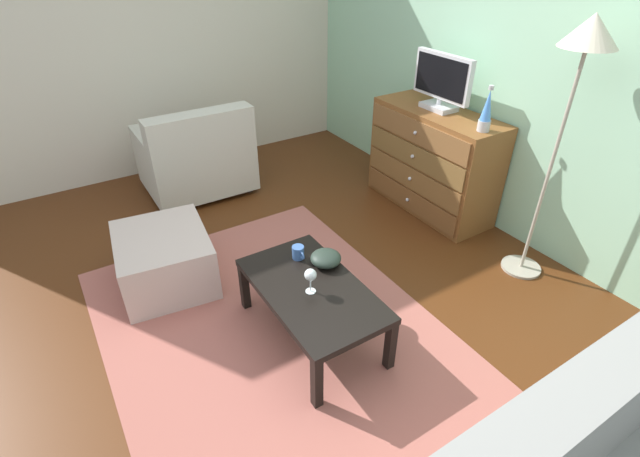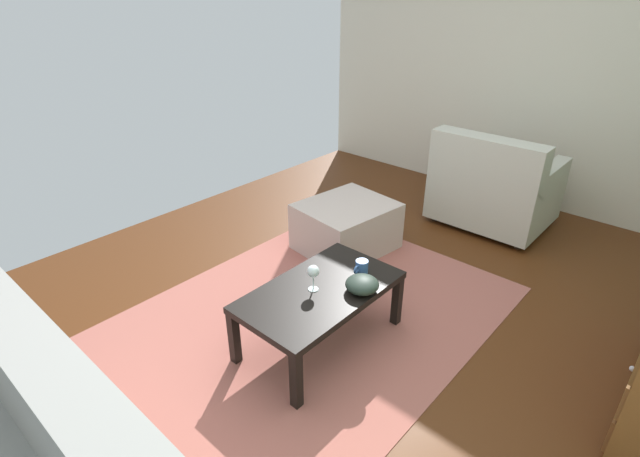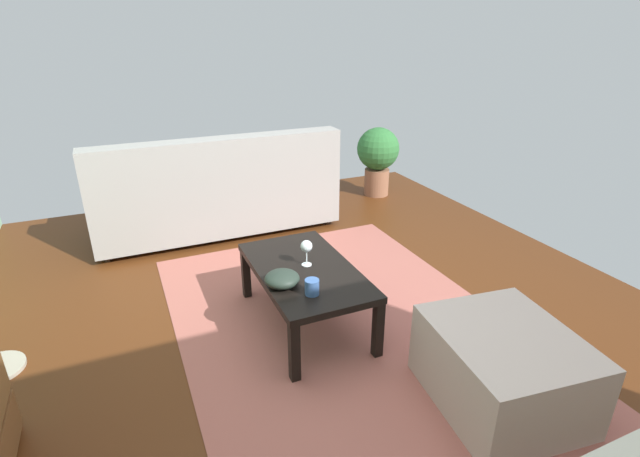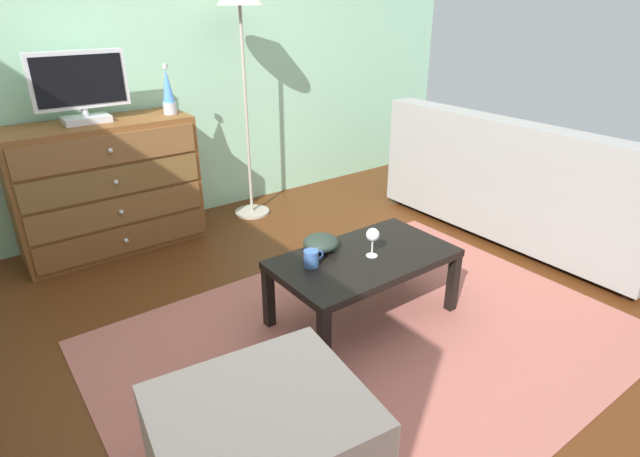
{
  "view_description": "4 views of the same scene",
  "coord_description": "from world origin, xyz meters",
  "px_view_note": "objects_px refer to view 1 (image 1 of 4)",
  "views": [
    {
      "loc": [
        2.06,
        -1.05,
        2.12
      ],
      "look_at": [
        0.16,
        0.15,
        0.65
      ],
      "focal_mm": 25.87,
      "sensor_mm": 36.0,
      "label": 1
    },
    {
      "loc": [
        1.97,
        1.49,
        1.93
      ],
      "look_at": [
        0.24,
        -0.06,
        0.72
      ],
      "focal_mm": 26.69,
      "sensor_mm": 36.0,
      "label": 2
    },
    {
      "loc": [
        -1.96,
        0.9,
        1.67
      ],
      "look_at": [
        -0.01,
        0.04,
        0.76
      ],
      "focal_mm": 26.5,
      "sensor_mm": 36.0,
      "label": 3
    },
    {
      "loc": [
        -1.29,
        -1.74,
        1.6
      ],
      "look_at": [
        0.02,
        0.01,
        0.61
      ],
      "focal_mm": 28.42,
      "sensor_mm": 36.0,
      "label": 4
    }
  ],
  "objects_px": {
    "dresser": "(432,161)",
    "coffee_table": "(312,293)",
    "standing_lamp": "(583,60)",
    "tv": "(442,81)",
    "lava_lamp": "(487,111)",
    "mug": "(298,252)",
    "ottoman": "(165,259)",
    "wine_glass": "(310,276)",
    "armchair": "(197,158)",
    "bowl_decorative": "(326,258)"
  },
  "relations": [
    {
      "from": "mug",
      "to": "standing_lamp",
      "type": "distance_m",
      "value": 1.99
    },
    {
      "from": "mug",
      "to": "armchair",
      "type": "distance_m",
      "value": 1.89
    },
    {
      "from": "dresser",
      "to": "coffee_table",
      "type": "distance_m",
      "value": 1.89
    },
    {
      "from": "wine_glass",
      "to": "standing_lamp",
      "type": "bearing_deg",
      "value": 82.39
    },
    {
      "from": "coffee_table",
      "to": "bowl_decorative",
      "type": "xyz_separation_m",
      "value": [
        -0.14,
        0.19,
        0.09
      ]
    },
    {
      "from": "ottoman",
      "to": "standing_lamp",
      "type": "distance_m",
      "value": 2.89
    },
    {
      "from": "ottoman",
      "to": "lava_lamp",
      "type": "bearing_deg",
      "value": 73.83
    },
    {
      "from": "dresser",
      "to": "lava_lamp",
      "type": "relative_size",
      "value": 3.54
    },
    {
      "from": "dresser",
      "to": "tv",
      "type": "distance_m",
      "value": 0.67
    },
    {
      "from": "lava_lamp",
      "to": "standing_lamp",
      "type": "height_order",
      "value": "standing_lamp"
    },
    {
      "from": "coffee_table",
      "to": "dresser",
      "type": "bearing_deg",
      "value": 115.34
    },
    {
      "from": "dresser",
      "to": "bowl_decorative",
      "type": "xyz_separation_m",
      "value": [
        0.67,
        -1.52,
        -0.02
      ]
    },
    {
      "from": "tv",
      "to": "mug",
      "type": "height_order",
      "value": "tv"
    },
    {
      "from": "wine_glass",
      "to": "bowl_decorative",
      "type": "height_order",
      "value": "wine_glass"
    },
    {
      "from": "tv",
      "to": "coffee_table",
      "type": "relative_size",
      "value": 0.6
    },
    {
      "from": "lava_lamp",
      "to": "bowl_decorative",
      "type": "bearing_deg",
      "value": -82.91
    },
    {
      "from": "dresser",
      "to": "mug",
      "type": "bearing_deg",
      "value": -72.18
    },
    {
      "from": "lava_lamp",
      "to": "ottoman",
      "type": "xyz_separation_m",
      "value": [
        -0.66,
        -2.27,
        -0.83
      ]
    },
    {
      "from": "wine_glass",
      "to": "armchair",
      "type": "height_order",
      "value": "armchair"
    },
    {
      "from": "bowl_decorative",
      "to": "ottoman",
      "type": "xyz_separation_m",
      "value": [
        -0.84,
        -0.79,
        -0.23
      ]
    },
    {
      "from": "tv",
      "to": "standing_lamp",
      "type": "xyz_separation_m",
      "value": [
        1.11,
        -0.07,
        0.39
      ]
    },
    {
      "from": "tv",
      "to": "wine_glass",
      "type": "relative_size",
      "value": 3.65
    },
    {
      "from": "lava_lamp",
      "to": "armchair",
      "type": "height_order",
      "value": "lava_lamp"
    },
    {
      "from": "lava_lamp",
      "to": "coffee_table",
      "type": "xyz_separation_m",
      "value": [
        0.33,
        -1.67,
        -0.69
      ]
    },
    {
      "from": "bowl_decorative",
      "to": "wine_glass",
      "type": "bearing_deg",
      "value": -51.0
    },
    {
      "from": "coffee_table",
      "to": "standing_lamp",
      "type": "xyz_separation_m",
      "value": [
        0.26,
        1.66,
        1.16
      ]
    },
    {
      "from": "armchair",
      "to": "standing_lamp",
      "type": "distance_m",
      "value": 3.12
    },
    {
      "from": "dresser",
      "to": "mug",
      "type": "height_order",
      "value": "dresser"
    },
    {
      "from": "ottoman",
      "to": "coffee_table",
      "type": "bearing_deg",
      "value": 31.38
    },
    {
      "from": "coffee_table",
      "to": "ottoman",
      "type": "height_order",
      "value": "ottoman"
    },
    {
      "from": "wine_glass",
      "to": "bowl_decorative",
      "type": "distance_m",
      "value": 0.28
    },
    {
      "from": "ottoman",
      "to": "tv",
      "type": "bearing_deg",
      "value": 86.87
    },
    {
      "from": "dresser",
      "to": "standing_lamp",
      "type": "xyz_separation_m",
      "value": [
        1.07,
        -0.05,
        1.05
      ]
    },
    {
      "from": "tv",
      "to": "lava_lamp",
      "type": "xyz_separation_m",
      "value": [
        0.53,
        -0.07,
        -0.08
      ]
    },
    {
      "from": "coffee_table",
      "to": "armchair",
      "type": "bearing_deg",
      "value": 178.12
    },
    {
      "from": "wine_glass",
      "to": "standing_lamp",
      "type": "xyz_separation_m",
      "value": [
        0.23,
        1.69,
        1.0
      ]
    },
    {
      "from": "tv",
      "to": "mug",
      "type": "bearing_deg",
      "value": -70.99
    },
    {
      "from": "lava_lamp",
      "to": "bowl_decorative",
      "type": "distance_m",
      "value": 1.61
    },
    {
      "from": "bowl_decorative",
      "to": "standing_lamp",
      "type": "relative_size",
      "value": 0.11
    },
    {
      "from": "mug",
      "to": "coffee_table",
      "type": "bearing_deg",
      "value": -14.94
    },
    {
      "from": "tv",
      "to": "dresser",
      "type": "bearing_deg",
      "value": -27.62
    },
    {
      "from": "dresser",
      "to": "wine_glass",
      "type": "height_order",
      "value": "dresser"
    },
    {
      "from": "mug",
      "to": "ottoman",
      "type": "bearing_deg",
      "value": -135.96
    },
    {
      "from": "armchair",
      "to": "bowl_decorative",
      "type": "bearing_deg",
      "value": 3.33
    },
    {
      "from": "tv",
      "to": "ottoman",
      "type": "relative_size",
      "value": 0.82
    },
    {
      "from": "tv",
      "to": "armchair",
      "type": "height_order",
      "value": "tv"
    },
    {
      "from": "tv",
      "to": "ottoman",
      "type": "xyz_separation_m",
      "value": [
        -0.13,
        -2.33,
        -0.91
      ]
    },
    {
      "from": "lava_lamp",
      "to": "mug",
      "type": "xyz_separation_m",
      "value": [
        0.04,
        -1.59,
        -0.61
      ]
    },
    {
      "from": "dresser",
      "to": "lava_lamp",
      "type": "distance_m",
      "value": 0.76
    },
    {
      "from": "wine_glass",
      "to": "ottoman",
      "type": "xyz_separation_m",
      "value": [
        -1.01,
        -0.58,
        -0.3
      ]
    }
  ]
}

